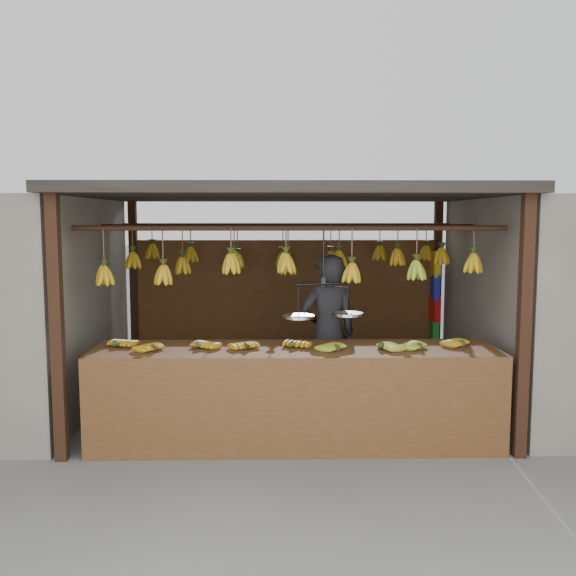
{
  "coord_description": "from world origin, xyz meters",
  "views": [
    {
      "loc": [
        -0.14,
        -6.91,
        2.11
      ],
      "look_at": [
        0.0,
        0.3,
        1.3
      ],
      "focal_mm": 40.0,
      "sensor_mm": 36.0,
      "label": 1
    }
  ],
  "objects": [
    {
      "name": "counter",
      "position": [
        0.04,
        -1.24,
        0.72
      ],
      "size": [
        3.72,
        0.85,
        0.96
      ],
      "color": "#57341A",
      "rests_on": "ground"
    },
    {
      "name": "hanging_bananas",
      "position": [
        -0.01,
        -0.0,
        1.63
      ],
      "size": [
        3.59,
        2.25,
        0.4
      ],
      "color": "#BF8E14",
      "rests_on": "ground"
    },
    {
      "name": "balance_scale",
      "position": [
        0.3,
        -1.0,
        1.23
      ],
      "size": [
        0.76,
        0.43,
        0.83
      ],
      "color": "black",
      "rests_on": "ground"
    },
    {
      "name": "vendor",
      "position": [
        0.43,
        -0.1,
        0.85
      ],
      "size": [
        0.69,
        0.52,
        1.7
      ],
      "primitive_type": "imported",
      "rotation": [
        0.0,
        0.0,
        3.34
      ],
      "color": "#262628",
      "rests_on": "ground"
    },
    {
      "name": "ground",
      "position": [
        0.0,
        0.0,
        0.0
      ],
      "size": [
        80.0,
        80.0,
        0.0
      ],
      "primitive_type": "plane",
      "color": "#5B5B57"
    },
    {
      "name": "bag_bundles",
      "position": [
        1.94,
        1.35,
        1.04
      ],
      "size": [
        0.08,
        0.26,
        1.26
      ],
      "color": "yellow",
      "rests_on": "ground"
    },
    {
      "name": "stall",
      "position": [
        0.0,
        0.33,
        1.97
      ],
      "size": [
        4.3,
        3.3,
        2.4
      ],
      "color": "black",
      "rests_on": "ground"
    }
  ]
}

